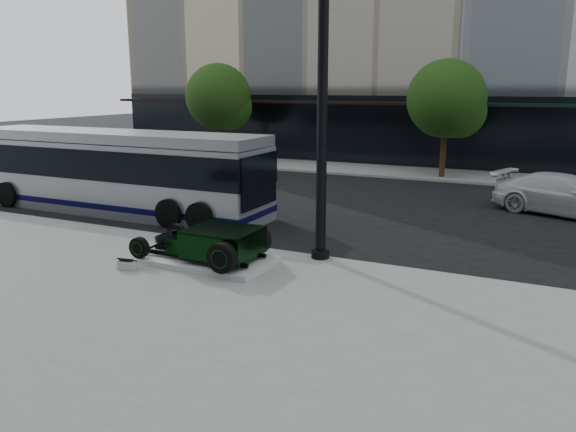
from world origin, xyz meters
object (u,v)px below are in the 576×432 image
at_px(hot_rod, 216,242).
at_px(transit_bus, 115,171).
at_px(white_sedan, 566,195).
at_px(lamppost, 322,102).

xyz_separation_m(hot_rod, transit_bus, (-7.07, 4.23, 0.79)).
height_order(hot_rod, white_sedan, white_sedan).
bearing_deg(hot_rod, white_sedan, 52.98).
distance_m(lamppost, transit_bus, 9.93).
bearing_deg(transit_bus, hot_rod, -30.92).
relative_size(hot_rod, transit_bus, 0.27).
xyz_separation_m(lamppost, transit_bus, (-9.21, 2.57, -2.65)).
relative_size(hot_rod, lamppost, 0.37).
relative_size(hot_rod, white_sedan, 0.64).
relative_size(transit_bus, white_sedan, 2.43).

